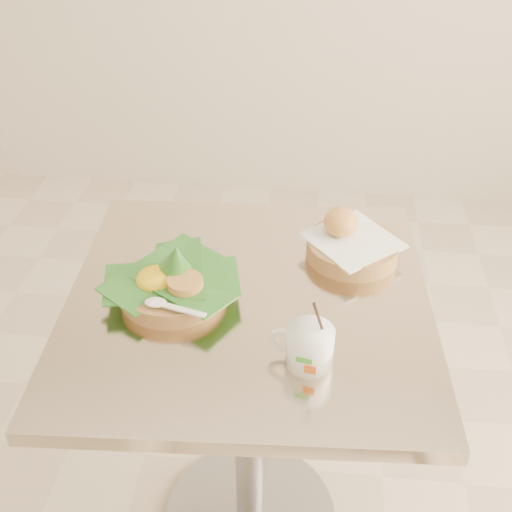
# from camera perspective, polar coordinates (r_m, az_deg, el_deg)

# --- Properties ---
(cafe_table) EXTENTS (0.74, 0.74, 0.75)m
(cafe_table) POSITION_cam_1_polar(r_m,az_deg,el_deg) (1.40, -0.61, -10.65)
(cafe_table) COLOR gray
(cafe_table) RESTS_ON floor
(rice_basket) EXTENTS (0.26, 0.26, 0.13)m
(rice_basket) POSITION_cam_1_polar(r_m,az_deg,el_deg) (1.24, -7.50, -2.24)
(rice_basket) COLOR #A57446
(rice_basket) RESTS_ON cafe_table
(bread_basket) EXTENTS (0.23, 0.23, 0.10)m
(bread_basket) POSITION_cam_1_polar(r_m,az_deg,el_deg) (1.35, 8.39, 1.12)
(bread_basket) COLOR #A57446
(bread_basket) RESTS_ON cafe_table
(coffee_mug) EXTENTS (0.11, 0.09, 0.14)m
(coffee_mug) POSITION_cam_1_polar(r_m,az_deg,el_deg) (1.09, 4.66, -7.92)
(coffee_mug) COLOR white
(coffee_mug) RESTS_ON cafe_table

